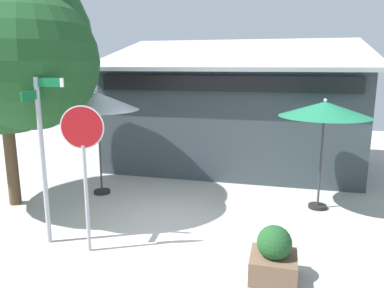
{
  "coord_description": "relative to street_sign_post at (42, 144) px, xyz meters",
  "views": [
    {
      "loc": [
        2.24,
        -7.12,
        3.44
      ],
      "look_at": [
        0.17,
        1.2,
        1.6
      ],
      "focal_mm": 34.72,
      "sensor_mm": 36.0,
      "label": 1
    }
  ],
  "objects": [
    {
      "name": "patio_umbrella_ivory_left",
      "position": [
        -0.35,
        2.85,
        0.5
      ],
      "size": [
        2.17,
        2.17,
        2.81
      ],
      "color": "black",
      "rests_on": "ground"
    },
    {
      "name": "street_sign_post",
      "position": [
        0.0,
        0.0,
        0.0
      ],
      "size": [
        1.01,
        0.95,
        3.23
      ],
      "color": "#A8AAB2",
      "rests_on": "ground"
    },
    {
      "name": "patio_umbrella_forest_green_center",
      "position": [
        5.29,
        3.14,
        0.42
      ],
      "size": [
        2.1,
        2.1,
        2.68
      ],
      "color": "black",
      "rests_on": "ground"
    },
    {
      "name": "ground_plane",
      "position": [
        2.13,
        1.22,
        -2.04
      ],
      "size": [
        28.0,
        28.0,
        0.1
      ],
      "primitive_type": "cube",
      "color": "#ADA8A0"
    },
    {
      "name": "cafe_building",
      "position": [
        2.7,
        6.69,
        -0.25
      ],
      "size": [
        8.4,
        4.93,
        4.39
      ],
      "color": "#333D42",
      "rests_on": "ground"
    },
    {
      "name": "shade_tree",
      "position": [
        -1.81,
        1.48,
        1.83
      ],
      "size": [
        4.76,
        4.25,
        6.06
      ],
      "color": "brown",
      "rests_on": "ground"
    },
    {
      "name": "sidewalk_planter",
      "position": [
        4.33,
        -0.23,
        -1.6
      ],
      "size": [
        0.75,
        0.75,
        0.91
      ],
      "color": "brown",
      "rests_on": "ground"
    },
    {
      "name": "stop_sign",
      "position": [
        0.94,
        -0.13,
        -0.06
      ],
      "size": [
        0.76,
        0.21,
        2.75
      ],
      "color": "#A8AAB2",
      "rests_on": "ground"
    }
  ]
}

